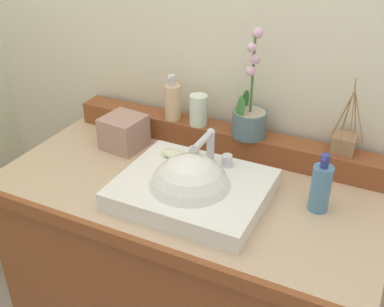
# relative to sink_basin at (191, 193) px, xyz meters

# --- Properties ---
(vanity_cabinet) EXTENTS (1.17, 0.61, 0.84)m
(vanity_cabinet) POSITION_rel_sink_basin_xyz_m (-0.04, 0.08, -0.44)
(vanity_cabinet) COLOR brown
(vanity_cabinet) RESTS_ON ground
(back_ledge) EXTENTS (1.10, 0.09, 0.08)m
(back_ledge) POSITION_rel_sink_basin_xyz_m (-0.04, 0.32, 0.02)
(back_ledge) COLOR brown
(back_ledge) RESTS_ON vanity_cabinet
(sink_basin) EXTENTS (0.42, 0.35, 0.27)m
(sink_basin) POSITION_rel_sink_basin_xyz_m (0.00, 0.00, 0.00)
(sink_basin) COLOR white
(sink_basin) RESTS_ON vanity_cabinet
(soap_bar) EXTENTS (0.07, 0.04, 0.02)m
(soap_bar) POSITION_rel_sink_basin_xyz_m (-0.12, 0.11, 0.05)
(soap_bar) COLOR beige
(soap_bar) RESTS_ON sink_basin
(potted_plant) EXTENTS (0.11, 0.11, 0.35)m
(potted_plant) POSITION_rel_sink_basin_xyz_m (0.06, 0.31, 0.13)
(potted_plant) COLOR slate
(potted_plant) RESTS_ON back_ledge
(soap_dispenser) EXTENTS (0.06, 0.06, 0.16)m
(soap_dispenser) POSITION_rel_sink_basin_xyz_m (-0.22, 0.31, 0.12)
(soap_dispenser) COLOR beige
(soap_dispenser) RESTS_ON back_ledge
(tumbler_cup) EXTENTS (0.06, 0.06, 0.11)m
(tumbler_cup) POSITION_rel_sink_basin_xyz_m (-0.12, 0.31, 0.11)
(tumbler_cup) COLOR silver
(tumbler_cup) RESTS_ON back_ledge
(reed_diffuser) EXTENTS (0.10, 0.09, 0.24)m
(reed_diffuser) POSITION_rel_sink_basin_xyz_m (0.36, 0.33, 0.09)
(reed_diffuser) COLOR #9B734F
(reed_diffuser) RESTS_ON back_ledge
(lotion_bottle) EXTENTS (0.06, 0.06, 0.18)m
(lotion_bottle) POSITION_rel_sink_basin_xyz_m (0.34, 0.11, 0.05)
(lotion_bottle) COLOR teal
(lotion_bottle) RESTS_ON vanity_cabinet
(tissue_box) EXTENTS (0.14, 0.14, 0.11)m
(tissue_box) POSITION_rel_sink_basin_xyz_m (-0.35, 0.18, 0.03)
(tissue_box) COLOR tan
(tissue_box) RESTS_ON vanity_cabinet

